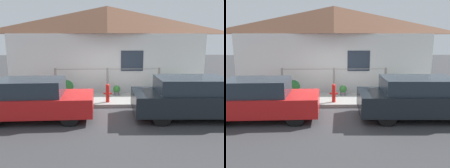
% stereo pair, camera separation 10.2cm
% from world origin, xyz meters
% --- Properties ---
extents(ground_plane, '(60.00, 60.00, 0.00)m').
position_xyz_m(ground_plane, '(0.00, 0.00, 0.00)').
color(ground_plane, '#38383A').
extents(sidewalk, '(24.00, 1.96, 0.14)m').
position_xyz_m(sidewalk, '(0.00, 0.98, 0.07)').
color(sidewalk, gray).
rests_on(sidewalk, ground_plane).
extents(house, '(10.11, 2.23, 4.33)m').
position_xyz_m(house, '(0.00, 3.51, 3.41)').
color(house, white).
rests_on(house, ground_plane).
extents(fence, '(4.90, 0.10, 1.21)m').
position_xyz_m(fence, '(0.00, 1.81, 0.80)').
color(fence, gray).
rests_on(fence, sidewalk).
extents(car_left, '(3.83, 1.74, 1.36)m').
position_xyz_m(car_left, '(-2.45, -1.11, 0.68)').
color(car_left, red).
rests_on(car_left, ground_plane).
extents(car_right, '(4.32, 1.81, 1.40)m').
position_xyz_m(car_right, '(2.94, -1.11, 0.70)').
color(car_right, black).
rests_on(car_right, ground_plane).
extents(fire_hydrant, '(0.35, 0.16, 0.76)m').
position_xyz_m(fire_hydrant, '(-0.02, 0.37, 0.53)').
color(fire_hydrant, red).
rests_on(fire_hydrant, sidewalk).
extents(potted_plant_near_hydrant, '(0.35, 0.35, 0.45)m').
position_xyz_m(potted_plant_near_hydrant, '(0.41, 1.49, 0.38)').
color(potted_plant_near_hydrant, slate).
rests_on(potted_plant_near_hydrant, sidewalk).
extents(potted_plant_by_fence, '(0.55, 0.55, 0.69)m').
position_xyz_m(potted_plant_by_fence, '(-1.83, 1.54, 0.52)').
color(potted_plant_by_fence, brown).
rests_on(potted_plant_by_fence, sidewalk).
extents(potted_plant_corner, '(0.54, 0.54, 0.68)m').
position_xyz_m(potted_plant_corner, '(3.01, 1.64, 0.52)').
color(potted_plant_corner, slate).
rests_on(potted_plant_corner, sidewalk).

